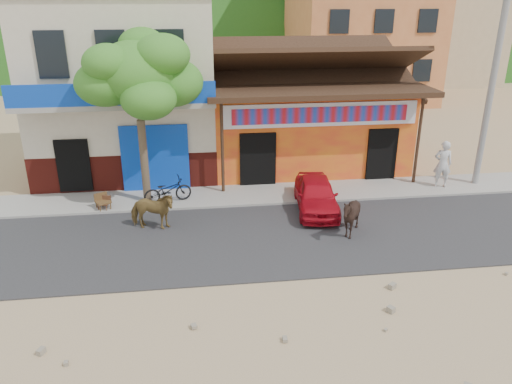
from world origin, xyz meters
TOP-DOWN VIEW (x-y plane):
  - ground at (0.00, 0.00)m, footprint 120.00×120.00m
  - road at (0.00, 2.50)m, footprint 60.00×5.00m
  - sidewalk at (0.00, 6.00)m, footprint 60.00×2.00m
  - dance_club at (2.00, 10.00)m, footprint 8.00×6.00m
  - cafe_building at (-5.50, 10.00)m, footprint 7.00×6.00m
  - apartment_front at (9.00, 24.00)m, footprint 9.00×9.00m
  - apartment_rear at (18.00, 30.00)m, footprint 8.00×8.00m
  - tree at (-4.60, 5.80)m, footprint 3.00×3.00m
  - utility_pole at (8.20, 6.00)m, footprint 0.24×0.24m
  - cow_tan at (-4.27, 3.60)m, footprint 1.61×0.97m
  - cow_dark at (1.91, 2.32)m, footprint 1.48×1.39m
  - red_car at (1.32, 4.41)m, footprint 1.75×3.55m
  - scooter at (-3.85, 5.59)m, footprint 1.83×1.06m
  - pedestrian at (6.63, 5.82)m, footprint 0.77×0.61m
  - cafe_chair_left at (-6.05, 5.30)m, footprint 0.48×0.48m
  - cafe_chair_right at (-6.08, 5.30)m, footprint 0.63×0.63m

SIDE VIEW (x-z plane):
  - ground at x=0.00m, z-range 0.00..0.00m
  - road at x=0.00m, z-range 0.00..0.04m
  - sidewalk at x=0.00m, z-range 0.00..0.12m
  - cafe_chair_left at x=-6.05m, z-range 0.12..0.93m
  - scooter at x=-3.85m, z-range 0.12..1.03m
  - cafe_chair_right at x=-6.08m, z-range 0.12..1.11m
  - red_car at x=1.32m, z-range 0.04..1.20m
  - cow_tan at x=-4.27m, z-range 0.04..1.31m
  - cow_dark at x=1.91m, z-range 0.04..1.38m
  - pedestrian at x=6.63m, z-range 0.12..1.96m
  - dance_club at x=2.00m, z-range 0.00..3.60m
  - tree at x=-4.60m, z-range 0.12..6.12m
  - cafe_building at x=-5.50m, z-range 0.00..7.00m
  - utility_pole at x=8.20m, z-range 0.12..8.12m
  - apartment_rear at x=18.00m, z-range 0.00..10.00m
  - apartment_front at x=9.00m, z-range 0.00..12.00m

